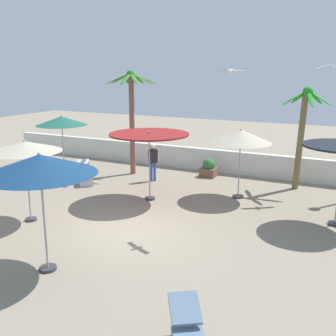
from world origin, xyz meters
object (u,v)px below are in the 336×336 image
(palm_tree_2, at_px, (132,107))
(patio_umbrella_4, at_px, (62,121))
(patio_umbrella_3, at_px, (241,137))
(patio_umbrella_2, at_px, (25,147))
(seagull_1, at_px, (232,71))
(planter, at_px, (209,168))
(patio_umbrella_5, at_px, (40,165))
(lounge_chair_1, at_px, (85,173))
(patio_umbrella_0, at_px, (149,136))
(palm_tree_0, at_px, (303,126))
(seagull_0, at_px, (331,67))
(guest_1, at_px, (153,159))

(palm_tree_2, bearing_deg, patio_umbrella_4, -162.56)
(patio_umbrella_3, bearing_deg, patio_umbrella_2, -134.86)
(seagull_1, relative_size, planter, 1.08)
(patio_umbrella_5, distance_m, lounge_chair_1, 8.40)
(patio_umbrella_2, height_order, patio_umbrella_5, patio_umbrella_5)
(patio_umbrella_0, xyz_separation_m, palm_tree_2, (-2.62, 3.07, 0.72))
(palm_tree_0, xyz_separation_m, planter, (-4.05, 0.23, -2.25))
(patio_umbrella_3, distance_m, seagull_0, 4.13)
(patio_umbrella_2, xyz_separation_m, guest_1, (1.30, 6.01, -1.45))
(palm_tree_2, xyz_separation_m, guest_1, (1.48, -0.72, -2.16))
(patio_umbrella_4, height_order, palm_tree_2, palm_tree_2)
(patio_umbrella_4, xyz_separation_m, planter, (6.72, 2.18, -2.06))
(palm_tree_2, relative_size, seagull_0, 4.44)
(patio_umbrella_4, bearing_deg, seagull_1, -19.93)
(palm_tree_2, height_order, planter, palm_tree_2)
(patio_umbrella_2, xyz_separation_m, patio_umbrella_4, (-3.48, 5.70, -0.02))
(patio_umbrella_0, bearing_deg, palm_tree_0, 39.42)
(guest_1, distance_m, seagull_0, 8.00)
(patio_umbrella_3, height_order, seagull_1, seagull_1)
(patio_umbrella_4, distance_m, planter, 7.36)
(patio_umbrella_5, relative_size, palm_tree_0, 0.71)
(patio_umbrella_2, relative_size, seagull_0, 2.49)
(patio_umbrella_2, xyz_separation_m, planter, (3.24, 7.88, -2.08))
(patio_umbrella_3, bearing_deg, patio_umbrella_0, -149.27)
(patio_umbrella_0, height_order, patio_umbrella_2, patio_umbrella_2)
(lounge_chair_1, xyz_separation_m, seagull_1, (7.33, -2.31, 4.40))
(planter, bearing_deg, patio_umbrella_4, -162.01)
(patio_umbrella_3, xyz_separation_m, palm_tree_2, (-5.57, 1.32, 0.78))
(patio_umbrella_2, xyz_separation_m, seagull_1, (5.97, 2.27, 2.32))
(palm_tree_0, bearing_deg, seagull_1, -103.77)
(lounge_chair_1, xyz_separation_m, seagull_0, (9.56, 2.52, 4.53))
(patio_umbrella_5, bearing_deg, patio_umbrella_0, 94.05)
(patio_umbrella_0, distance_m, patio_umbrella_3, 3.43)
(patio_umbrella_5, relative_size, guest_1, 1.78)
(patio_umbrella_0, distance_m, seagull_0, 7.14)
(patio_umbrella_0, distance_m, patio_umbrella_5, 5.99)
(palm_tree_0, relative_size, seagull_1, 4.57)
(palm_tree_2, bearing_deg, guest_1, -25.98)
(patio_umbrella_5, relative_size, seagull_0, 2.74)
(palm_tree_0, relative_size, guest_1, 2.51)
(patio_umbrella_5, bearing_deg, patio_umbrella_2, 141.23)
(patio_umbrella_4, distance_m, palm_tree_2, 3.54)
(patio_umbrella_4, bearing_deg, palm_tree_2, 17.44)
(palm_tree_0, distance_m, seagull_0, 2.52)
(patio_umbrella_0, height_order, planter, patio_umbrella_0)
(patio_umbrella_4, height_order, guest_1, patio_umbrella_4)
(planter, bearing_deg, patio_umbrella_5, -92.07)
(patio_umbrella_5, bearing_deg, palm_tree_0, 66.05)
(seagull_0, height_order, seagull_1, seagull_0)
(patio_umbrella_2, bearing_deg, guest_1, 77.80)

